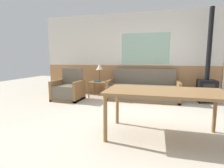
{
  "coord_description": "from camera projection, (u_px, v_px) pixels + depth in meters",
  "views": [
    {
      "loc": [
        0.32,
        -3.16,
        1.21
      ],
      "look_at": [
        -0.8,
        1.11,
        0.58
      ],
      "focal_mm": 28.0,
      "sensor_mm": 36.0,
      "label": 1
    }
  ],
  "objects": [
    {
      "name": "ground_plane",
      "position": [
        138.0,
        124.0,
        3.28
      ],
      "size": [
        16.0,
        16.0,
        0.0
      ],
      "primitive_type": "plane",
      "color": "beige"
    },
    {
      "name": "dining_table",
      "position": [
        164.0,
        95.0,
        2.67
      ],
      "size": [
        1.78,
        0.9,
        0.74
      ],
      "color": "olive",
      "rests_on": "ground_plane"
    },
    {
      "name": "wood_stove",
      "position": [
        207.0,
        81.0,
        4.86
      ],
      "size": [
        0.47,
        0.45,
        2.6
      ],
      "color": "black",
      "rests_on": "ground_plane"
    },
    {
      "name": "armchair",
      "position": [
        68.0,
        90.0,
        5.24
      ],
      "size": [
        0.82,
        0.72,
        0.94
      ],
      "rotation": [
        0.0,
        0.0,
        0.28
      ],
      "color": "olive",
      "rests_on": "ground_plane"
    },
    {
      "name": "book_stack",
      "position": [
        97.0,
        81.0,
        5.54
      ],
      "size": [
        0.21,
        0.15,
        0.05
      ],
      "color": "#2D7F3D",
      "rests_on": "side_table"
    },
    {
      "name": "table_lamp",
      "position": [
        100.0,
        67.0,
        5.67
      ],
      "size": [
        0.22,
        0.22,
        0.56
      ],
      "color": "#4C3823",
      "rests_on": "side_table"
    },
    {
      "name": "wall_back",
      "position": [
        148.0,
        55.0,
        5.61
      ],
      "size": [
        7.2,
        0.09,
        2.7
      ],
      "color": "#AD7A4C",
      "rests_on": "ground_plane"
    },
    {
      "name": "couch",
      "position": [
        143.0,
        91.0,
        5.26
      ],
      "size": [
        2.09,
        0.86,
        0.92
      ],
      "color": "olive",
      "rests_on": "ground_plane"
    },
    {
      "name": "side_table",
      "position": [
        99.0,
        84.0,
        5.64
      ],
      "size": [
        0.57,
        0.57,
        0.5
      ],
      "color": "olive",
      "rests_on": "ground_plane"
    }
  ]
}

